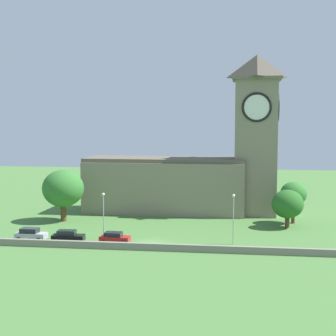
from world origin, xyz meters
The scene contains 11 objects.
ground_plane centered at (0.00, 15.00, 0.00)m, with size 200.00×200.00×0.00m, color #477538.
church centered at (4.39, 25.45, 8.71)m, with size 36.85×10.73×29.67m.
quay_barrier centered at (0.00, -4.43, 0.49)m, with size 57.92×0.70×0.99m, color gray.
car_silver centered at (-17.77, -1.22, 0.96)m, with size 4.56×2.34×1.90m.
car_black centered at (-11.98, -1.58, 0.92)m, with size 4.75×2.42×1.82m.
car_red centered at (-5.17, -1.10, 0.83)m, with size 4.39×2.36×1.64m.
streetlamp_west_mid centered at (-7.08, 0.07, 4.77)m, with size 0.44×0.44×7.16m.
streetlamp_central centered at (11.78, 0.67, 4.83)m, with size 0.44×0.44×7.27m.
tree_riverside_west centered at (20.46, 13.47, 3.94)m, with size 5.24×5.24×6.32m.
tree_by_tower centered at (21.79, 17.43, 5.09)m, with size 4.54×4.54×7.19m.
tree_churchyard centered at (-17.99, 13.85, 5.77)m, with size 7.24×7.24×9.06m.
Camera 1 is at (12.59, -73.31, 17.82)m, focal length 55.87 mm.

